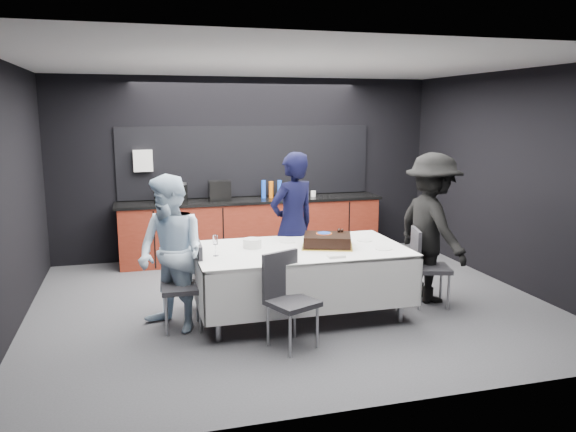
% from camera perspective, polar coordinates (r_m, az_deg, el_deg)
% --- Properties ---
extents(ground, '(6.00, 6.00, 0.00)m').
position_cam_1_polar(ground, '(6.83, 0.23, -8.84)').
color(ground, '#48484D').
rests_on(ground, ground).
extents(room_shell, '(6.04, 5.04, 2.82)m').
position_cam_1_polar(room_shell, '(6.46, 0.24, 6.91)').
color(room_shell, white).
rests_on(room_shell, ground).
extents(kitchenette, '(4.10, 0.64, 2.05)m').
position_cam_1_polar(kitchenette, '(8.77, -3.79, -0.83)').
color(kitchenette, '#5E1A0E').
rests_on(kitchenette, ground).
extents(party_table, '(2.32, 1.32, 0.78)m').
position_cam_1_polar(party_table, '(6.28, 1.22, -4.48)').
color(party_table, '#99999E').
rests_on(party_table, ground).
extents(cake_assembly, '(0.68, 0.62, 0.17)m').
position_cam_1_polar(cake_assembly, '(6.30, 4.02, -2.51)').
color(cake_assembly, gold).
rests_on(cake_assembly, party_table).
extents(plate_stack, '(0.21, 0.21, 0.10)m').
position_cam_1_polar(plate_stack, '(6.25, -3.66, -2.77)').
color(plate_stack, white).
rests_on(plate_stack, party_table).
extents(loose_plate_near, '(0.18, 0.18, 0.01)m').
position_cam_1_polar(loose_plate_near, '(5.78, 0.23, -4.33)').
color(loose_plate_near, white).
rests_on(loose_plate_near, party_table).
extents(loose_plate_right_a, '(0.18, 0.18, 0.01)m').
position_cam_1_polar(loose_plate_right_a, '(6.64, 7.79, -2.46)').
color(loose_plate_right_a, white).
rests_on(loose_plate_right_a, party_table).
extents(loose_plate_right_b, '(0.20, 0.20, 0.01)m').
position_cam_1_polar(loose_plate_right_b, '(6.28, 9.68, -3.27)').
color(loose_plate_right_b, white).
rests_on(loose_plate_right_b, party_table).
extents(loose_plate_far, '(0.19, 0.19, 0.01)m').
position_cam_1_polar(loose_plate_far, '(6.53, -0.04, -2.59)').
color(loose_plate_far, white).
rests_on(loose_plate_far, party_table).
extents(fork_pile, '(0.18, 0.12, 0.03)m').
position_cam_1_polar(fork_pile, '(5.86, 4.92, -4.07)').
color(fork_pile, white).
rests_on(fork_pile, party_table).
extents(champagne_flute, '(0.06, 0.06, 0.22)m').
position_cam_1_polar(champagne_flute, '(5.90, -7.40, -2.56)').
color(champagne_flute, white).
rests_on(champagne_flute, party_table).
extents(chair_left, '(0.43, 0.43, 0.92)m').
position_cam_1_polar(chair_left, '(6.01, -10.00, -6.38)').
color(chair_left, '#2A292E').
rests_on(chair_left, ground).
extents(chair_right, '(0.52, 0.52, 0.92)m').
position_cam_1_polar(chair_right, '(6.81, 13.70, -4.50)').
color(chair_right, '#2A292E').
rests_on(chair_right, ground).
extents(chair_near, '(0.55, 0.55, 0.92)m').
position_cam_1_polar(chair_near, '(5.51, -0.08, -7.79)').
color(chair_near, '#2A292E').
rests_on(chair_near, ground).
extents(person_center, '(0.77, 0.65, 1.79)m').
position_cam_1_polar(person_center, '(6.92, 0.47, -0.88)').
color(person_center, black).
rests_on(person_center, ground).
extents(person_left, '(0.98, 1.01, 1.64)m').
position_cam_1_polar(person_left, '(5.94, -11.78, -3.78)').
color(person_left, silver).
rests_on(person_left, ground).
extents(person_right, '(0.78, 1.22, 1.80)m').
position_cam_1_polar(person_right, '(6.95, 14.39, -1.17)').
color(person_right, black).
rests_on(person_right, ground).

